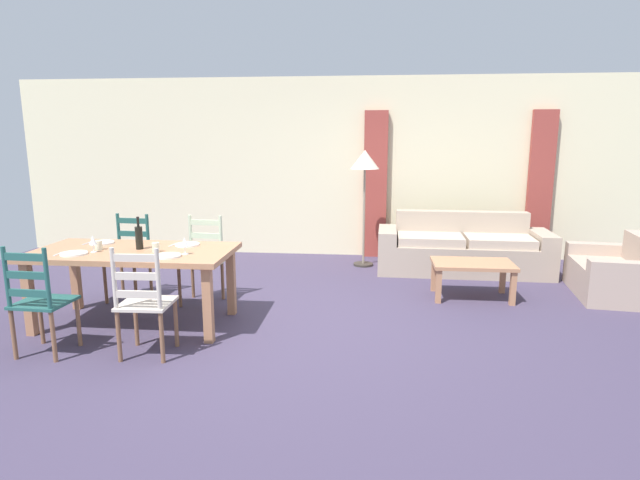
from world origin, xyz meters
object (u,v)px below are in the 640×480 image
(dining_table, at_px, (134,259))
(dining_chair_far_right, at_px, (202,260))
(dining_chair_far_left, at_px, (129,258))
(armchair_upholstered, at_px, (619,275))
(wine_glass_near_right, at_px, (185,243))
(coffee_cup_primary, at_px, (156,247))
(dining_chair_near_left, at_px, (39,301))
(wine_glass_near_left, at_px, (93,241))
(wine_bottle, at_px, (139,237))
(dining_chair_near_right, at_px, (144,302))
(coffee_table, at_px, (472,268))
(standing_lamp, at_px, (365,167))
(coffee_cup_secondary, at_px, (99,245))
(couch, at_px, (462,250))

(dining_table, distance_m, dining_chair_far_right, 0.89)
(dining_table, xyz_separation_m, dining_chair_far_left, (-0.44, 0.79, -0.19))
(armchair_upholstered, bearing_deg, dining_chair_far_left, -173.27)
(wine_glass_near_right, height_order, coffee_cup_primary, wine_glass_near_right)
(coffee_cup_primary, bearing_deg, dining_chair_near_left, -134.93)
(wine_glass_near_left, bearing_deg, wine_bottle, 25.48)
(dining_table, xyz_separation_m, armchair_upholstered, (5.14, 1.45, -0.41))
(dining_chair_near_left, bearing_deg, dining_chair_near_right, 3.96)
(dining_chair_near_left, distance_m, coffee_table, 4.37)
(wine_glass_near_left, distance_m, coffee_cup_primary, 0.59)
(dining_chair_near_right, xyz_separation_m, standing_lamp, (1.75, 3.34, 0.93))
(dining_chair_near_left, xyz_separation_m, armchair_upholstered, (5.59, 2.24, -0.23))
(coffee_cup_secondary, height_order, couch, coffee_cup_secondary)
(dining_chair_far_left, bearing_deg, dining_chair_near_left, -90.59)
(dining_table, distance_m, dining_chair_far_left, 0.92)
(wine_glass_near_left, bearing_deg, coffee_cup_primary, 6.55)
(dining_chair_near_right, relative_size, armchair_upholstered, 0.77)
(wine_glass_near_left, distance_m, standing_lamp, 3.74)
(wine_glass_near_left, distance_m, armchair_upholstered, 5.71)
(coffee_cup_primary, height_order, coffee_table, coffee_cup_primary)
(dining_chair_far_left, relative_size, standing_lamp, 0.59)
(dining_chair_near_right, height_order, wine_bottle, wine_bottle)
(dining_table, distance_m, coffee_cup_primary, 0.30)
(dining_chair_far_right, distance_m, couch, 3.52)
(wine_bottle, bearing_deg, couch, 34.48)
(dining_chair_near_right, xyz_separation_m, wine_glass_near_right, (0.15, 0.60, 0.38))
(wine_glass_near_right, xyz_separation_m, couch, (2.95, 2.55, -0.57))
(wine_bottle, relative_size, standing_lamp, 0.19)
(standing_lamp, bearing_deg, wine_glass_near_left, -132.19)
(coffee_table, distance_m, standing_lamp, 2.16)
(dining_chair_far_right, distance_m, armchair_upholstered, 4.77)
(dining_table, height_order, dining_chair_far_left, dining_chair_far_left)
(dining_chair_near_left, bearing_deg, armchair_upholstered, 21.81)
(dining_chair_near_left, height_order, wine_glass_near_left, dining_chair_near_left)
(coffee_cup_primary, xyz_separation_m, standing_lamp, (1.91, 2.68, 0.62))
(dining_chair_near_left, height_order, coffee_cup_primary, dining_chair_near_left)
(dining_chair_far_right, bearing_deg, coffee_cup_secondary, -133.21)
(dining_chair_near_left, distance_m, dining_chair_far_right, 1.78)
(dining_chair_far_right, relative_size, coffee_cup_primary, 10.67)
(wine_glass_near_left, bearing_deg, dining_chair_far_left, 97.43)
(wine_bottle, xyz_separation_m, armchair_upholstered, (5.09, 1.41, -0.62))
(wine_bottle, bearing_deg, coffee_cup_primary, -27.12)
(couch, bearing_deg, wine_glass_near_right, -139.12)
(dining_chair_near_right, bearing_deg, wine_bottle, 115.86)
(wine_bottle, bearing_deg, dining_chair_far_right, 62.62)
(wine_bottle, distance_m, coffee_cup_primary, 0.25)
(dining_chair_far_left, distance_m, coffee_table, 3.90)
(dining_table, height_order, dining_chair_near_left, dining_chair_near_left)
(dining_chair_far_right, height_order, wine_glass_near_right, dining_chair_far_right)
(wine_bottle, height_order, coffee_cup_secondary, wine_bottle)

